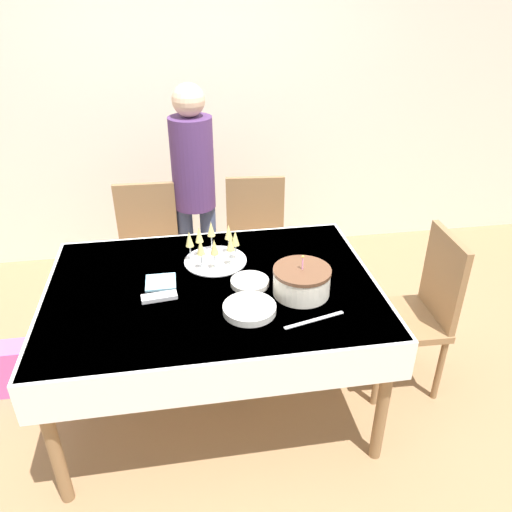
% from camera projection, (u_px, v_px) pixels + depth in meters
% --- Properties ---
extents(ground_plane, '(12.00, 12.00, 0.00)m').
position_uv_depth(ground_plane, '(218.00, 399.00, 2.88)').
color(ground_plane, '#93704C').
extents(wall_back, '(8.00, 0.05, 2.70)m').
position_uv_depth(wall_back, '(188.00, 92.00, 3.83)').
color(wall_back, silver).
rests_on(wall_back, ground_plane).
extents(dining_table, '(1.65, 1.17, 0.78)m').
position_uv_depth(dining_table, '(213.00, 302.00, 2.54)').
color(dining_table, white).
rests_on(dining_table, ground_plane).
extents(dining_chair_far_left, '(0.44, 0.44, 0.95)m').
position_uv_depth(dining_chair_far_left, '(149.00, 250.00, 3.35)').
color(dining_chair_far_left, olive).
rests_on(dining_chair_far_left, ground_plane).
extents(dining_chair_far_right, '(0.46, 0.46, 0.95)m').
position_uv_depth(dining_chair_far_right, '(256.00, 242.00, 3.45)').
color(dining_chair_far_right, olive).
rests_on(dining_chair_far_right, ground_plane).
extents(dining_chair_right_end, '(0.43, 0.43, 0.95)m').
position_uv_depth(dining_chair_right_end, '(419.00, 306.00, 2.78)').
color(dining_chair_right_end, olive).
rests_on(dining_chair_right_end, ground_plane).
extents(birthday_cake, '(0.28, 0.28, 0.21)m').
position_uv_depth(birthday_cake, '(302.00, 281.00, 2.40)').
color(birthday_cake, silver).
rests_on(birthday_cake, dining_table).
extents(champagne_tray, '(0.34, 0.34, 0.18)m').
position_uv_depth(champagne_tray, '(214.00, 247.00, 2.66)').
color(champagne_tray, silver).
rests_on(champagne_tray, dining_table).
extents(plate_stack_main, '(0.25, 0.25, 0.03)m').
position_uv_depth(plate_stack_main, '(249.00, 309.00, 2.29)').
color(plate_stack_main, silver).
rests_on(plate_stack_main, dining_table).
extents(plate_stack_dessert, '(0.19, 0.19, 0.03)m').
position_uv_depth(plate_stack_dessert, '(250.00, 282.00, 2.49)').
color(plate_stack_dessert, silver).
rests_on(plate_stack_dessert, dining_table).
extents(cake_knife, '(0.29, 0.09, 0.00)m').
position_uv_depth(cake_knife, '(314.00, 320.00, 2.24)').
color(cake_knife, silver).
rests_on(cake_knife, dining_table).
extents(fork_pile, '(0.18, 0.08, 0.02)m').
position_uv_depth(fork_pile, '(159.00, 297.00, 2.39)').
color(fork_pile, silver).
rests_on(fork_pile, dining_table).
extents(napkin_pile, '(0.15, 0.15, 0.01)m').
position_uv_depth(napkin_pile, '(161.00, 282.00, 2.51)').
color(napkin_pile, '#8CC6E0').
rests_on(napkin_pile, dining_table).
extents(person_standing, '(0.28, 0.28, 1.57)m').
position_uv_depth(person_standing, '(194.00, 181.00, 3.31)').
color(person_standing, '#3F4C72').
rests_on(person_standing, ground_plane).
extents(gift_bag, '(0.25, 0.15, 0.31)m').
position_uv_depth(gift_bag, '(15.00, 368.00, 2.87)').
color(gift_bag, '#E559B2').
rests_on(gift_bag, ground_plane).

